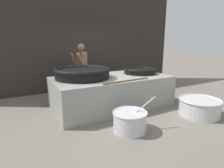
{
  "coord_description": "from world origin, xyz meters",
  "views": [
    {
      "loc": [
        -2.25,
        -4.04,
        1.67
      ],
      "look_at": [
        0.0,
        0.0,
        0.61
      ],
      "focal_mm": 28.0,
      "sensor_mm": 36.0,
      "label": 1
    }
  ],
  "objects_px": {
    "cook": "(81,68)",
    "prep_bowl_vegetables": "(130,120)",
    "prep_bowl_meat": "(199,106)",
    "giant_wok_near": "(83,73)",
    "giant_wok_far": "(140,71)"
  },
  "relations": [
    {
      "from": "prep_bowl_vegetables",
      "to": "prep_bowl_meat",
      "type": "height_order",
      "value": "prep_bowl_vegetables"
    },
    {
      "from": "giant_wok_far",
      "to": "prep_bowl_meat",
      "type": "relative_size",
      "value": 1.0
    },
    {
      "from": "giant_wok_near",
      "to": "giant_wok_far",
      "type": "xyz_separation_m",
      "value": [
        1.73,
        -0.14,
        -0.06
      ]
    },
    {
      "from": "giant_wok_near",
      "to": "cook",
      "type": "xyz_separation_m",
      "value": [
        0.34,
        1.08,
        -0.04
      ]
    },
    {
      "from": "giant_wok_far",
      "to": "cook",
      "type": "distance_m",
      "value": 1.85
    },
    {
      "from": "giant_wok_near",
      "to": "prep_bowl_meat",
      "type": "height_order",
      "value": "giant_wok_near"
    },
    {
      "from": "giant_wok_near",
      "to": "giant_wok_far",
      "type": "height_order",
      "value": "giant_wok_near"
    },
    {
      "from": "cook",
      "to": "prep_bowl_vegetables",
      "type": "relative_size",
      "value": 1.92
    },
    {
      "from": "giant_wok_near",
      "to": "giant_wok_far",
      "type": "relative_size",
      "value": 1.49
    },
    {
      "from": "cook",
      "to": "prep_bowl_vegetables",
      "type": "xyz_separation_m",
      "value": [
        0.0,
        -2.72,
        -0.69
      ]
    },
    {
      "from": "cook",
      "to": "prep_bowl_meat",
      "type": "relative_size",
      "value": 1.76
    },
    {
      "from": "cook",
      "to": "prep_bowl_vegetables",
      "type": "height_order",
      "value": "cook"
    },
    {
      "from": "cook",
      "to": "prep_bowl_vegetables",
      "type": "bearing_deg",
      "value": 84.07
    },
    {
      "from": "giant_wok_far",
      "to": "prep_bowl_meat",
      "type": "distance_m",
      "value": 1.87
    },
    {
      "from": "cook",
      "to": "giant_wok_far",
      "type": "bearing_deg",
      "value": 132.7
    }
  ]
}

